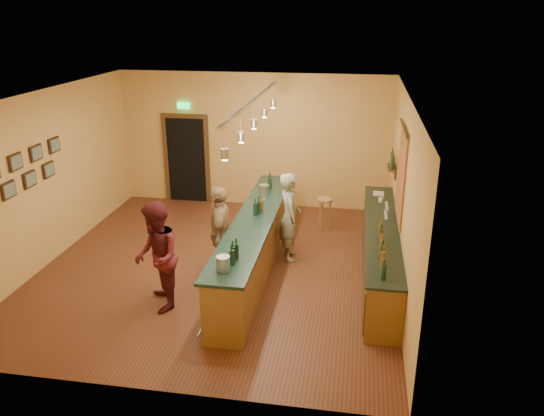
% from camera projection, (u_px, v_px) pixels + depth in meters
% --- Properties ---
extents(floor, '(7.00, 7.00, 0.00)m').
position_uv_depth(floor, '(219.00, 267.00, 10.00)').
color(floor, '#572719').
rests_on(floor, ground).
extents(ceiling, '(6.50, 7.00, 0.02)m').
position_uv_depth(ceiling, '(213.00, 96.00, 8.87)').
color(ceiling, silver).
rests_on(ceiling, wall_back).
extents(wall_back, '(6.50, 0.02, 3.20)m').
position_uv_depth(wall_back, '(254.00, 141.00, 12.67)').
color(wall_back, '#E0A254').
rests_on(wall_back, floor).
extents(wall_front, '(6.50, 0.02, 3.20)m').
position_uv_depth(wall_front, '(138.00, 279.00, 6.21)').
color(wall_front, '#E0A254').
rests_on(wall_front, floor).
extents(wall_left, '(0.02, 7.00, 3.20)m').
position_uv_depth(wall_left, '(48.00, 177.00, 9.93)').
color(wall_left, '#E0A254').
rests_on(wall_left, floor).
extents(wall_right, '(0.02, 7.00, 3.20)m').
position_uv_depth(wall_right, '(403.00, 196.00, 8.94)').
color(wall_right, '#E0A254').
rests_on(wall_right, floor).
extents(doorway, '(1.15, 0.09, 2.48)m').
position_uv_depth(doorway, '(187.00, 157.00, 13.07)').
color(doorway, black).
rests_on(doorway, wall_back).
extents(tapestry, '(0.03, 1.40, 1.60)m').
position_uv_depth(tapestry, '(401.00, 175.00, 9.22)').
color(tapestry, maroon).
rests_on(tapestry, wall_right).
extents(bottle_shelf, '(0.17, 0.55, 0.54)m').
position_uv_depth(bottle_shelf, '(393.00, 162.00, 10.68)').
color(bottle_shelf, '#432F14').
rests_on(bottle_shelf, wall_right).
extents(picture_grid, '(0.06, 2.20, 0.70)m').
position_uv_depth(picture_grid, '(23.00, 171.00, 9.11)').
color(picture_grid, '#382111').
rests_on(picture_grid, wall_left).
extents(back_counter, '(0.60, 4.55, 1.27)m').
position_uv_depth(back_counter, '(381.00, 250.00, 9.54)').
color(back_counter, brown).
rests_on(back_counter, floor).
extents(tasting_bar, '(0.73, 5.10, 1.38)m').
position_uv_depth(tasting_bar, '(255.00, 240.00, 9.68)').
color(tasting_bar, brown).
rests_on(tasting_bar, floor).
extents(pendant_track, '(0.11, 4.60, 0.50)m').
position_uv_depth(pendant_track, '(254.00, 110.00, 8.84)').
color(pendant_track, silver).
rests_on(pendant_track, ceiling).
extents(bartender, '(0.57, 0.72, 1.72)m').
position_uv_depth(bartender, '(290.00, 217.00, 10.06)').
color(bartender, gray).
rests_on(bartender, floor).
extents(customer_a, '(0.98, 1.07, 1.79)m').
position_uv_depth(customer_a, '(157.00, 257.00, 8.35)').
color(customer_a, '#59191E').
rests_on(customer_a, floor).
extents(customer_b, '(0.57, 1.07, 1.73)m').
position_uv_depth(customer_b, '(220.00, 233.00, 9.32)').
color(customer_b, '#997A51').
rests_on(customer_b, floor).
extents(bar_stool, '(0.35, 0.35, 0.71)m').
position_uv_depth(bar_stool, '(324.00, 205.00, 11.50)').
color(bar_stool, '#A27F49').
rests_on(bar_stool, floor).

